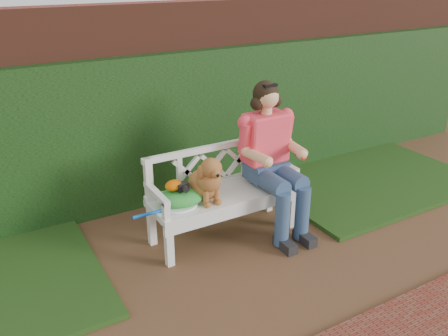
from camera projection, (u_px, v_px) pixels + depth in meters
ground at (241, 270)px, 4.32m from camera, size 60.00×60.00×0.00m
brick_wall at (154, 104)px, 5.39m from camera, size 10.00×0.30×2.20m
ivy_hedge at (163, 130)px, 5.32m from camera, size 10.00×0.18×1.70m
grass_right at (362, 178)px, 6.13m from camera, size 2.60×2.00×0.05m
garden_bench at (224, 214)px, 4.79m from camera, size 1.61×0.69×0.48m
seated_woman at (268, 155)px, 4.79m from camera, size 0.88×1.03×1.58m
dog at (205, 177)px, 4.47m from camera, size 0.43×0.51×0.48m
tennis_racket at (177, 206)px, 4.40m from camera, size 0.69×0.37×0.03m
green_bag at (182, 196)px, 4.46m from camera, size 0.57×0.51×0.16m
camera_item at (182, 187)px, 4.38m from camera, size 0.12×0.10×0.07m
baseball_glove at (174, 185)px, 4.37m from camera, size 0.19×0.16×0.10m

